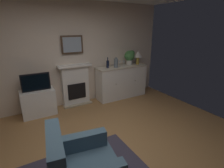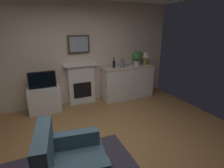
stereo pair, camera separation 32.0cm
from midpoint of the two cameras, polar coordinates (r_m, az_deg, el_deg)
The scene contains 13 objects.
ground_plane at distance 3.13m, azimuth -3.24°, elevation -22.85°, with size 5.65×4.75×0.10m, color #9E7042.
wall_rear at distance 4.63m, azimuth -16.86°, elevation 9.08°, with size 5.65×0.06×2.66m, color beige.
fireplace_unit at distance 4.72m, azimuth -13.91°, elevation -0.27°, with size 0.87×0.30×1.10m.
framed_picture at distance 4.56m, azimuth -15.08°, elevation 12.46°, with size 0.55×0.04×0.45m.
sideboard_cabinet at distance 5.10m, azimuth 1.35°, elevation 0.74°, with size 1.52×0.49×0.94m.
table_lamp at distance 5.24m, azimuth 6.80°, elevation 9.50°, with size 0.26×0.26×0.40m.
wine_bottle at distance 4.76m, azimuth -3.36°, elevation 6.63°, with size 0.08×0.08×0.29m.
wine_glass_left at distance 4.91m, azimuth 0.69°, elevation 7.18°, with size 0.07×0.07×0.16m.
wine_glass_center at distance 4.93m, azimuth 2.10°, elevation 7.20°, with size 0.07×0.07×0.16m.
vase_decorative at distance 4.80m, azimuth -0.59°, elevation 7.14°, with size 0.11×0.11×0.28m.
tv_cabinet at distance 4.51m, azimuth -25.06°, elevation -5.62°, with size 0.75×0.42×0.62m.
tv_set at distance 4.32m, azimuth -25.93°, elevation 0.52°, with size 0.62×0.07×0.40m.
potted_plant_small at distance 5.13m, azimuth 4.13°, elevation 9.14°, with size 0.30×0.30×0.43m.
Camera 1 is at (-1.17, -2.05, 2.00)m, focal length 27.60 mm.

